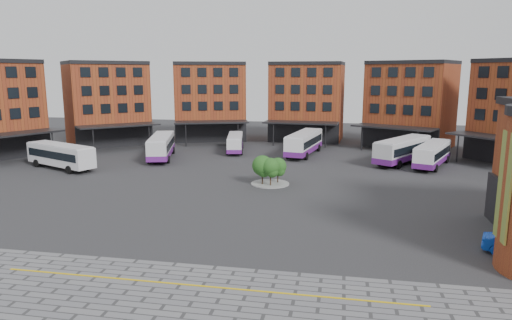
% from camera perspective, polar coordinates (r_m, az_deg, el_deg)
% --- Properties ---
extents(ground, '(160.00, 160.00, 0.00)m').
position_cam_1_polar(ground, '(41.52, -3.58, -6.81)').
color(ground, '#28282B').
rests_on(ground, ground).
extents(yellow_line, '(26.00, 0.15, 0.02)m').
position_cam_1_polar(yellow_line, '(28.47, -6.73, -15.37)').
color(yellow_line, gold).
rests_on(yellow_line, paving_zone).
extents(main_building, '(94.14, 42.48, 14.60)m').
position_cam_1_polar(main_building, '(78.14, -0.11, 6.90)').
color(main_building, maroon).
rests_on(main_building, ground).
extents(tree_island, '(4.40, 4.40, 3.44)m').
position_cam_1_polar(tree_island, '(51.65, 1.69, -1.03)').
color(tree_island, gray).
rests_on(tree_island, ground).
extents(bus_a, '(11.73, 7.20, 3.30)m').
position_cam_1_polar(bus_a, '(65.82, -23.26, 0.66)').
color(bus_a, silver).
rests_on(bus_a, ground).
extents(bus_b, '(6.00, 12.52, 3.44)m').
position_cam_1_polar(bus_b, '(69.34, -11.75, 1.72)').
color(bus_b, silver).
rests_on(bus_b, ground).
extents(bus_c, '(4.20, 10.18, 2.79)m').
position_cam_1_polar(bus_c, '(73.87, -2.63, 2.21)').
color(bus_c, silver).
rests_on(bus_c, ground).
extents(bus_d, '(5.00, 12.89, 3.54)m').
position_cam_1_polar(bus_d, '(71.19, 6.04, 2.16)').
color(bus_d, white).
rests_on(bus_d, ground).
extents(bus_e, '(9.04, 12.19, 3.54)m').
position_cam_1_polar(bus_e, '(67.60, 17.88, 1.23)').
color(bus_e, silver).
rests_on(bus_e, ground).
extents(bus_f, '(6.70, 11.52, 3.20)m').
position_cam_1_polar(bus_f, '(66.49, 21.20, 0.71)').
color(bus_f, white).
rests_on(bus_f, ground).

